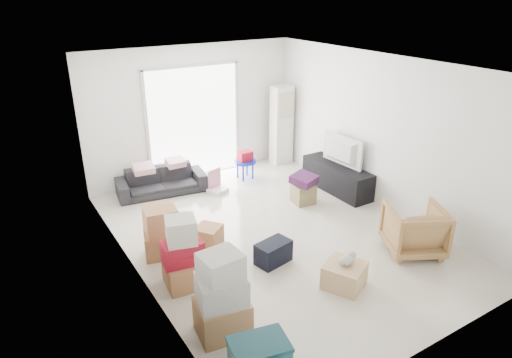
{
  "coord_description": "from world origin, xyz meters",
  "views": [
    {
      "loc": [
        -3.69,
        -5.35,
        3.74
      ],
      "look_at": [
        -0.24,
        0.2,
        0.96
      ],
      "focal_mm": 32.0,
      "sensor_mm": 36.0,
      "label": 1
    }
  ],
  "objects_px": {
    "ac_tower": "(281,125)",
    "kids_table": "(245,159)",
    "ottoman": "(303,194)",
    "armchair": "(415,227)",
    "tv_console": "(337,178)",
    "wood_crate": "(344,275)",
    "television": "(338,162)",
    "sofa": "(161,177)"
  },
  "relations": [
    {
      "from": "ac_tower",
      "to": "kids_table",
      "type": "xyz_separation_m",
      "value": [
        -1.17,
        -0.38,
        -0.45
      ]
    },
    {
      "from": "ottoman",
      "to": "kids_table",
      "type": "height_order",
      "value": "kids_table"
    },
    {
      "from": "armchair",
      "to": "tv_console",
      "type": "bearing_deg",
      "value": -75.14
    },
    {
      "from": "ac_tower",
      "to": "wood_crate",
      "type": "relative_size",
      "value": 3.53
    },
    {
      "from": "television",
      "to": "kids_table",
      "type": "distance_m",
      "value": 1.92
    },
    {
      "from": "ottoman",
      "to": "wood_crate",
      "type": "relative_size",
      "value": 0.74
    },
    {
      "from": "wood_crate",
      "to": "kids_table",
      "type": "bearing_deg",
      "value": 78.86
    },
    {
      "from": "tv_console",
      "to": "television",
      "type": "distance_m",
      "value": 0.33
    },
    {
      "from": "armchair",
      "to": "ottoman",
      "type": "relative_size",
      "value": 2.24
    },
    {
      "from": "tv_console",
      "to": "sofa",
      "type": "xyz_separation_m",
      "value": [
        -2.97,
        1.7,
        0.07
      ]
    },
    {
      "from": "television",
      "to": "armchair",
      "type": "bearing_deg",
      "value": 164.1
    },
    {
      "from": "tv_console",
      "to": "ottoman",
      "type": "xyz_separation_m",
      "value": [
        -0.9,
        -0.1,
        -0.08
      ]
    },
    {
      "from": "sofa",
      "to": "armchair",
      "type": "height_order",
      "value": "armchair"
    },
    {
      "from": "sofa",
      "to": "wood_crate",
      "type": "relative_size",
      "value": 3.41
    },
    {
      "from": "television",
      "to": "wood_crate",
      "type": "distance_m",
      "value": 3.18
    },
    {
      "from": "ac_tower",
      "to": "sofa",
      "type": "relative_size",
      "value": 1.03
    },
    {
      "from": "tv_console",
      "to": "sofa",
      "type": "distance_m",
      "value": 3.42
    },
    {
      "from": "armchair",
      "to": "kids_table",
      "type": "bearing_deg",
      "value": -52.0
    },
    {
      "from": "armchair",
      "to": "wood_crate",
      "type": "relative_size",
      "value": 1.66
    },
    {
      "from": "wood_crate",
      "to": "tv_console",
      "type": "bearing_deg",
      "value": 50.74
    },
    {
      "from": "tv_console",
      "to": "television",
      "type": "bearing_deg",
      "value": 0.0
    },
    {
      "from": "tv_console",
      "to": "armchair",
      "type": "height_order",
      "value": "armchair"
    },
    {
      "from": "television",
      "to": "armchair",
      "type": "height_order",
      "value": "armchair"
    },
    {
      "from": "tv_console",
      "to": "wood_crate",
      "type": "distance_m",
      "value": 3.15
    },
    {
      "from": "ac_tower",
      "to": "tv_console",
      "type": "height_order",
      "value": "ac_tower"
    },
    {
      "from": "television",
      "to": "tv_console",
      "type": "bearing_deg",
      "value": -0.0
    },
    {
      "from": "ac_tower",
      "to": "wood_crate",
      "type": "height_order",
      "value": "ac_tower"
    },
    {
      "from": "ac_tower",
      "to": "sofa",
      "type": "bearing_deg",
      "value": -177.06
    },
    {
      "from": "tv_console",
      "to": "ottoman",
      "type": "relative_size",
      "value": 4.34
    },
    {
      "from": "ac_tower",
      "to": "ottoman",
      "type": "relative_size",
      "value": 4.77
    },
    {
      "from": "tv_console",
      "to": "television",
      "type": "xyz_separation_m",
      "value": [
        0.0,
        0.0,
        0.33
      ]
    },
    {
      "from": "ac_tower",
      "to": "wood_crate",
      "type": "bearing_deg",
      "value": -114.35
    },
    {
      "from": "tv_console",
      "to": "television",
      "type": "relative_size",
      "value": 1.61
    },
    {
      "from": "television",
      "to": "kids_table",
      "type": "height_order",
      "value": "television"
    },
    {
      "from": "tv_console",
      "to": "armchair",
      "type": "bearing_deg",
      "value": -102.64
    },
    {
      "from": "television",
      "to": "wood_crate",
      "type": "relative_size",
      "value": 2.0
    },
    {
      "from": "ottoman",
      "to": "television",
      "type": "bearing_deg",
      "value": 6.64
    },
    {
      "from": "ac_tower",
      "to": "ottoman",
      "type": "height_order",
      "value": "ac_tower"
    },
    {
      "from": "kids_table",
      "to": "wood_crate",
      "type": "xyz_separation_m",
      "value": [
        -0.77,
        -3.91,
        -0.26
      ]
    },
    {
      "from": "tv_console",
      "to": "armchair",
      "type": "xyz_separation_m",
      "value": [
        -0.52,
        -2.32,
        0.14
      ]
    },
    {
      "from": "ottoman",
      "to": "kids_table",
      "type": "distance_m",
      "value": 1.62
    },
    {
      "from": "kids_table",
      "to": "tv_console",
      "type": "bearing_deg",
      "value": -50.25
    }
  ]
}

